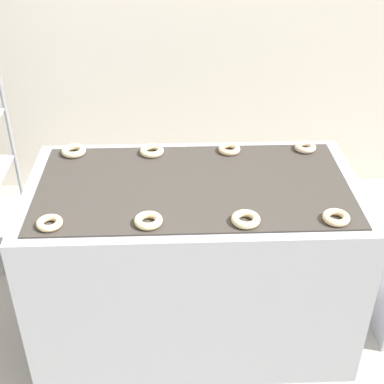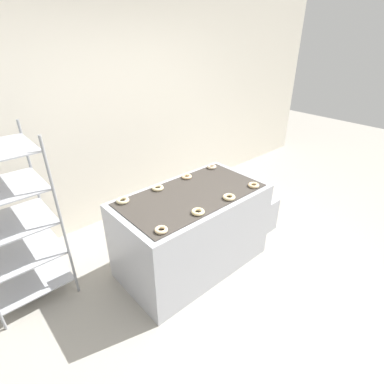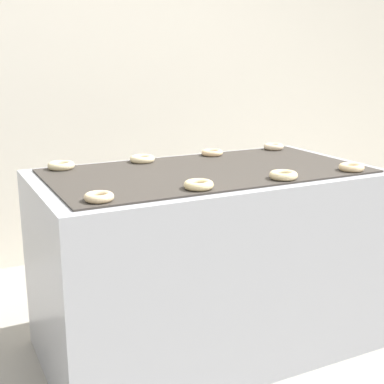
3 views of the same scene
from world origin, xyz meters
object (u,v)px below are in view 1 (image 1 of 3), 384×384
(donut_near_left, at_px, (49,223))
(donut_near_right, at_px, (336,217))
(donut_near_midleft, at_px, (148,221))
(donut_far_left, at_px, (74,151))
(donut_near_midright, at_px, (246,219))
(donut_far_right, at_px, (305,147))
(fryer_machine, at_px, (193,259))
(donut_far_midleft, at_px, (152,151))
(donut_far_midright, at_px, (229,149))

(donut_near_left, height_order, donut_near_right, donut_near_right)
(donut_near_midleft, distance_m, donut_far_left, 0.72)
(donut_near_midright, bearing_deg, donut_near_left, 179.54)
(donut_far_left, bearing_deg, donut_far_right, -0.16)
(fryer_machine, relative_size, donut_near_midright, 12.81)
(donut_far_left, height_order, donut_far_midleft, donut_far_left)
(fryer_machine, height_order, donut_far_right, donut_far_right)
(donut_near_left, distance_m, donut_near_midleft, 0.40)
(donut_near_midright, distance_m, donut_far_right, 0.71)
(donut_near_left, height_order, donut_near_midleft, donut_near_midleft)
(donut_near_left, height_order, donut_far_midright, same)
(donut_near_left, distance_m, donut_far_midright, 0.98)
(donut_near_right, distance_m, donut_far_midright, 0.71)
(donut_near_midleft, height_order, donut_far_midright, donut_near_midleft)
(donut_near_left, xyz_separation_m, donut_near_right, (1.16, -0.01, 0.00))
(donut_near_right, distance_m, donut_far_left, 1.30)
(donut_far_midright, distance_m, donut_far_right, 0.38)
(donut_near_right, bearing_deg, donut_near_left, 179.65)
(fryer_machine, distance_m, donut_near_midleft, 0.57)
(donut_far_right, bearing_deg, donut_near_left, -152.67)
(donut_near_left, relative_size, donut_far_midleft, 0.89)
(donut_near_midright, bearing_deg, donut_far_midleft, 123.33)
(donut_near_midleft, bearing_deg, donut_near_right, -0.52)
(donut_near_right, relative_size, donut_far_left, 0.93)
(donut_near_left, xyz_separation_m, donut_near_midleft, (0.40, -0.00, 0.00))
(fryer_machine, xyz_separation_m, donut_far_left, (-0.58, 0.31, 0.45))
(donut_near_right, bearing_deg, donut_far_left, 151.99)
(donut_near_midleft, bearing_deg, donut_far_right, 38.06)
(donut_near_left, relative_size, donut_far_midright, 0.97)
(fryer_machine, bearing_deg, donut_far_left, 151.91)
(fryer_machine, bearing_deg, donut_near_right, -27.93)
(donut_near_left, bearing_deg, donut_far_midright, 37.45)
(donut_near_left, xyz_separation_m, donut_far_midright, (0.78, 0.60, -0.00))
(fryer_machine, height_order, donut_near_midright, donut_near_midright)
(donut_near_midleft, distance_m, donut_far_right, 0.98)
(donut_near_midleft, height_order, donut_far_left, same)
(donut_far_midright, bearing_deg, donut_far_midleft, -179.15)
(donut_near_midleft, xyz_separation_m, donut_far_left, (-0.39, 0.60, 0.00))
(donut_near_midleft, bearing_deg, donut_near_left, 179.97)
(donut_far_midleft, bearing_deg, fryer_machine, -56.90)
(donut_near_midleft, distance_m, donut_far_midleft, 0.59)
(donut_near_midleft, height_order, donut_near_midright, same)
(fryer_machine, distance_m, donut_far_right, 0.79)
(donut_near_left, bearing_deg, donut_far_left, 89.30)
(donut_near_right, height_order, donut_far_midleft, same)
(donut_near_left, bearing_deg, donut_far_midleft, 56.30)
(donut_near_midright, relative_size, donut_near_right, 1.06)
(donut_near_right, bearing_deg, donut_far_right, 89.38)
(donut_near_midright, bearing_deg, donut_near_midleft, 179.10)
(donut_far_midright, bearing_deg, donut_near_left, -142.55)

